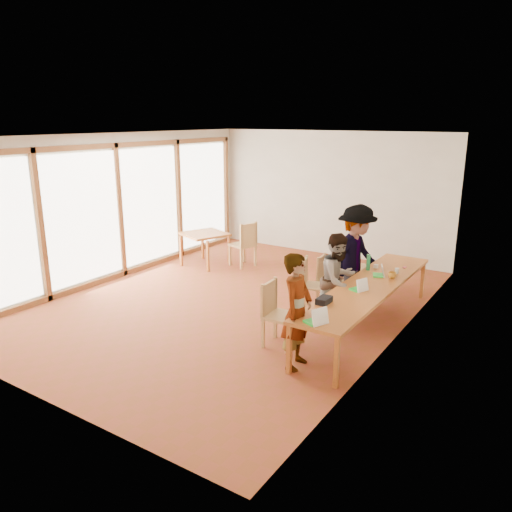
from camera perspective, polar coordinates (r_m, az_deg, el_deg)
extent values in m
plane|color=brown|center=(9.30, -2.40, -5.20)|extent=(8.00, 8.00, 0.00)
cube|color=beige|center=(12.31, 8.45, 7.01)|extent=(6.00, 0.10, 3.00)
cube|color=beige|center=(6.19, -24.55, -2.75)|extent=(6.00, 0.10, 3.00)
cube|color=beige|center=(7.58, 16.29, 1.24)|extent=(0.10, 8.00, 3.00)
cube|color=white|center=(10.85, -15.40, 5.48)|extent=(0.10, 8.00, 3.00)
cube|color=white|center=(8.70, -2.63, 13.74)|extent=(6.00, 8.00, 0.04)
cube|color=#B06527|center=(8.07, 12.77, -3.41)|extent=(0.80, 4.00, 0.05)
cube|color=#B06527|center=(6.69, 3.80, -10.57)|extent=(0.06, 0.06, 0.70)
cube|color=#B06527|center=(10.04, 14.75, -2.03)|extent=(0.06, 0.06, 0.70)
cube|color=#B06527|center=(6.43, 9.20, -11.92)|extent=(0.06, 0.06, 0.70)
cube|color=#B06527|center=(9.86, 18.48, -2.65)|extent=(0.06, 0.06, 0.70)
cube|color=#B06527|center=(11.45, -5.89, 2.51)|extent=(0.90, 0.90, 0.05)
cube|color=#B06527|center=(11.50, -8.57, 0.55)|extent=(0.05, 0.05, 0.70)
cube|color=#B06527|center=(12.07, -6.13, 1.35)|extent=(0.05, 0.05, 0.70)
cube|color=#B06527|center=(11.01, -5.53, -0.02)|extent=(0.05, 0.05, 0.70)
cube|color=#B06527|center=(11.61, -3.14, 0.84)|extent=(0.05, 0.05, 0.70)
cube|color=tan|center=(7.42, 2.89, -6.88)|extent=(0.48, 0.48, 0.04)
cube|color=tan|center=(7.41, 1.49, -4.73)|extent=(0.07, 0.46, 0.48)
cube|color=tan|center=(8.80, 6.79, -3.44)|extent=(0.55, 0.55, 0.04)
cube|color=tan|center=(8.76, 5.57, -1.80)|extent=(0.17, 0.43, 0.46)
cube|color=tan|center=(9.16, 8.51, -2.88)|extent=(0.46, 0.46, 0.04)
cube|color=tan|center=(9.15, 7.46, -1.32)|extent=(0.09, 0.41, 0.43)
cube|color=tan|center=(10.11, 11.51, -1.17)|extent=(0.48, 0.48, 0.04)
cube|color=tan|center=(10.13, 10.62, 0.36)|extent=(0.09, 0.43, 0.45)
cube|color=tan|center=(11.37, -1.55, 1.28)|extent=(0.60, 0.60, 0.05)
cube|color=tan|center=(11.14, -0.85, 2.44)|extent=(0.18, 0.47, 0.50)
imported|color=gray|center=(6.72, 4.71, -6.31)|extent=(0.44, 0.62, 1.60)
imported|color=gray|center=(8.15, 9.37, -2.71)|extent=(0.76, 0.88, 1.54)
imported|color=gray|center=(8.93, 11.34, -0.11)|extent=(0.88, 1.30, 1.86)
cube|color=#2AD83D|center=(6.51, 6.78, -7.42)|extent=(0.28, 0.32, 0.03)
cube|color=white|center=(6.41, 7.35, -6.89)|extent=(0.17, 0.25, 0.22)
cube|color=#2AD83D|center=(7.80, 11.59, -3.72)|extent=(0.24, 0.28, 0.02)
cube|color=white|center=(7.72, 12.07, -3.28)|extent=(0.15, 0.23, 0.20)
cube|color=#2AD83D|center=(8.55, 13.75, -2.14)|extent=(0.23, 0.27, 0.02)
cube|color=white|center=(8.53, 14.31, -1.64)|extent=(0.14, 0.21, 0.19)
imported|color=orange|center=(8.45, 15.30, -2.15)|extent=(0.15, 0.15, 0.11)
cylinder|color=#20834C|center=(8.79, 12.72, -0.71)|extent=(0.07, 0.07, 0.28)
cylinder|color=silver|center=(8.76, 15.80, -1.63)|extent=(0.07, 0.07, 0.09)
cylinder|color=white|center=(8.98, 13.55, -1.14)|extent=(0.08, 0.08, 0.06)
cube|color=#D44C5E|center=(9.13, 16.63, -1.24)|extent=(0.05, 0.10, 0.01)
cube|color=black|center=(7.16, 7.78, -5.03)|extent=(0.16, 0.26, 0.09)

